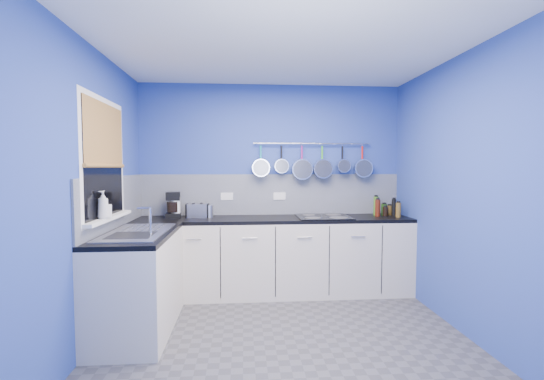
{
  "coord_description": "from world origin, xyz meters",
  "views": [
    {
      "loc": [
        -0.35,
        -3.07,
        1.48
      ],
      "look_at": [
        -0.05,
        0.75,
        1.25
      ],
      "focal_mm": 24.37,
      "sensor_mm": 36.0,
      "label": 1
    }
  ],
  "objects": [
    {
      "name": "condiment_1",
      "position": [
        1.38,
        1.32,
        0.97
      ],
      "size": [
        0.07,
        0.07,
        0.13
      ],
      "primitive_type": "cylinder",
      "color": "#265919",
      "rests_on": "worktop_back"
    },
    {
      "name": "cabinet_run_left",
      "position": [
        -1.3,
        0.3,
        0.43
      ],
      "size": [
        0.6,
        1.2,
        0.86
      ],
      "primitive_type": "cube",
      "color": "beige",
      "rests_on": "ground"
    },
    {
      "name": "wall_front",
      "position": [
        0.0,
        -1.51,
        1.25
      ],
      "size": [
        3.2,
        0.02,
        2.5
      ],
      "primitive_type": "cube",
      "color": "#2B4299",
      "rests_on": "ground"
    },
    {
      "name": "wall_back",
      "position": [
        0.0,
        1.51,
        1.25
      ],
      "size": [
        3.2,
        0.02,
        2.5
      ],
      "primitive_type": "cube",
      "color": "#2B4299",
      "rests_on": "ground"
    },
    {
      "name": "pan_1",
      "position": [
        0.12,
        1.44,
        1.6
      ],
      "size": [
        0.18,
        0.09,
        0.37
      ],
      "primitive_type": null,
      "color": "silver",
      "rests_on": "pot_rail"
    },
    {
      "name": "toaster",
      "position": [
        -0.89,
        1.28,
        0.98
      ],
      "size": [
        0.26,
        0.17,
        0.16
      ],
      "primitive_type": "cube",
      "rotation": [
        0.0,
        0.0,
        -0.13
      ],
      "color": "silver",
      "rests_on": "worktop_back"
    },
    {
      "name": "floor",
      "position": [
        0.0,
        0.0,
        -0.01
      ],
      "size": [
        3.2,
        3.0,
        0.02
      ],
      "primitive_type": "cube",
      "color": "#47474C",
      "rests_on": "ground"
    },
    {
      "name": "canister",
      "position": [
        -0.75,
        1.27,
        0.97
      ],
      "size": [
        0.11,
        0.11,
        0.15
      ],
      "primitive_type": "cylinder",
      "rotation": [
        0.0,
        0.0,
        0.1
      ],
      "color": "silver",
      "rests_on": "worktop_back"
    },
    {
      "name": "coffee_maker",
      "position": [
        -1.17,
        1.27,
        1.05
      ],
      "size": [
        0.19,
        0.21,
        0.3
      ],
      "primitive_type": null,
      "rotation": [
        0.0,
        0.0,
        0.12
      ],
      "color": "black",
      "rests_on": "worktop_back"
    },
    {
      "name": "pan_4",
      "position": [
        0.88,
        1.44,
        1.6
      ],
      "size": [
        0.17,
        0.13,
        0.36
      ],
      "primitive_type": null,
      "color": "silver",
      "rests_on": "pot_rail"
    },
    {
      "name": "condiment_0",
      "position": [
        1.44,
        1.31,
        0.96
      ],
      "size": [
        0.06,
        0.06,
        0.12
      ],
      "primitive_type": "cylinder",
      "color": "brown",
      "rests_on": "worktop_back"
    },
    {
      "name": "condiment_2",
      "position": [
        1.27,
        1.31,
        1.01
      ],
      "size": [
        0.06,
        0.06,
        0.23
      ],
      "primitive_type": "cylinder",
      "color": "#3F721E",
      "rests_on": "worktop_back"
    },
    {
      "name": "soap_bottle_a",
      "position": [
        -1.53,
        0.13,
        1.17
      ],
      "size": [
        0.12,
        0.12,
        0.24
      ],
      "primitive_type": "imported",
      "rotation": [
        0.0,
        0.0,
        -0.37
      ],
      "color": "white",
      "rests_on": "window_sill"
    },
    {
      "name": "pan_3",
      "position": [
        0.63,
        1.44,
        1.57
      ],
      "size": [
        0.24,
        0.11,
        0.43
      ],
      "primitive_type": null,
      "color": "silver",
      "rests_on": "pot_rail"
    },
    {
      "name": "backsplash_back",
      "position": [
        0.0,
        1.49,
        1.15
      ],
      "size": [
        3.2,
        0.02,
        0.5
      ],
      "primitive_type": "cube",
      "color": "#979BA5",
      "rests_on": "wall_back"
    },
    {
      "name": "mixer_tap",
      "position": [
        -1.14,
        0.12,
        1.03
      ],
      "size": [
        0.12,
        0.08,
        0.26
      ],
      "primitive_type": null,
      "color": "silver",
      "rests_on": "worktop_left"
    },
    {
      "name": "condiment_5",
      "position": [
        1.26,
        1.22,
        1.0
      ],
      "size": [
        0.06,
        0.06,
        0.2
      ],
      "primitive_type": "cylinder",
      "color": "#4C190C",
      "rests_on": "worktop_back"
    },
    {
      "name": "pan_2",
      "position": [
        0.37,
        1.44,
        1.56
      ],
      "size": [
        0.26,
        0.09,
        0.45
      ],
      "primitive_type": null,
      "color": "silver",
      "rests_on": "pot_rail"
    },
    {
      "name": "window_glass",
      "position": [
        -1.57,
        0.3,
        1.55
      ],
      "size": [
        0.01,
        0.9,
        1.0
      ],
      "primitive_type": "cube",
      "color": "black",
      "rests_on": "wall_left"
    },
    {
      "name": "socket_right",
      "position": [
        0.1,
        1.48,
        1.13
      ],
      "size": [
        0.15,
        0.01,
        0.09
      ],
      "primitive_type": "cube",
      "color": "white",
      "rests_on": "backsplash_back"
    },
    {
      "name": "worktop_back",
      "position": [
        0.0,
        1.2,
        0.88
      ],
      "size": [
        3.2,
        0.6,
        0.04
      ],
      "primitive_type": "cube",
      "color": "black",
      "rests_on": "cabinet_run_back"
    },
    {
      "name": "backsplash_left",
      "position": [
        -1.59,
        0.6,
        1.15
      ],
      "size": [
        0.02,
        1.8,
        0.5
      ],
      "primitive_type": "cube",
      "color": "#979BA5",
      "rests_on": "wall_left"
    },
    {
      "name": "window_sill",
      "position": [
        -1.55,
        0.3,
        1.04
      ],
      "size": [
        0.1,
        0.98,
        0.03
      ],
      "primitive_type": "cube",
      "color": "white",
      "rests_on": "wall_left"
    },
    {
      "name": "paper_towel",
      "position": [
        -1.13,
        1.27,
        1.02
      ],
      "size": [
        0.14,
        0.14,
        0.24
      ],
      "primitive_type": "cylinder",
      "rotation": [
        0.0,
        0.0,
        -0.34
      ],
      "color": "white",
      "rests_on": "worktop_back"
    },
    {
      "name": "soap_bottle_b",
      "position": [
        -1.53,
        0.17,
        1.14
      ],
      "size": [
        0.09,
        0.09,
        0.17
      ],
      "primitive_type": "imported",
      "rotation": [
        0.0,
        0.0,
        -0.19
      ],
      "color": "white",
      "rests_on": "window_sill"
    },
    {
      "name": "bamboo_blind",
      "position": [
        -1.56,
        0.3,
        1.77
      ],
      "size": [
        0.01,
        0.9,
        0.55
      ],
      "primitive_type": "cube",
      "color": "#9F6937",
      "rests_on": "wall_left"
    },
    {
      "name": "condiment_6",
      "position": [
        1.47,
        1.11,
        0.99
      ],
      "size": [
        0.06,
        0.06,
        0.17
      ],
      "primitive_type": "cylinder",
      "color": "brown",
      "rests_on": "worktop_back"
    },
    {
      "name": "cabinet_run_back",
      "position": [
        0.0,
        1.2,
        0.43
      ],
      "size": [
        3.2,
        0.6,
        0.86
      ],
      "primitive_type": "cube",
      "color": "beige",
      "rests_on": "ground"
    },
    {
      "name": "ceiling",
      "position": [
        0.0,
        0.0,
        2.51
      ],
      "size": [
        3.2,
        3.0,
        0.02
      ],
      "primitive_type": "cube",
      "color": "white",
      "rests_on": "ground"
    },
    {
      "name": "pan_0",
      "position": [
        -0.13,
        1.44,
        1.58
      ],
      "size": [
        0.22,
        0.11,
        0.41
      ],
      "primitive_type": null,
      "color": "silver",
      "rests_on": "pot_rail"
    },
    {
      "name": "hob",
      "position": [
        0.59,
        1.17,
        0.91
      ],
      "size": [
        0.62,
        0.54,
        0.01
      ],
      "primitive_type": "cube",
      "color": "black",
      "rests_on": "worktop_back"
    },
    {
      "name": "condiment_3",
      "position": [
        1.46,
        1.23,
        1.0
      ],
      "size": [
        0.05,
        0.05,
        0.2
      ],
      "primitive_type": "cylinder",
      "color": "black",
      "rests_on": "worktop_back"
    },
    {
      "name": "condiment_4",
      "position": [
        1.35,
        1.22,
        0.95
      ],
      "size": [
        0.06,
        0.06,
        0.11
      ],
      "primitive_type": "cylinder",
      "color": "black",
      "rests_on": "worktop_back"
    },
    {
      "name": "socket_left",
      "position": [
        -0.55,
        1.48,
        1.13
      ],
      "size": [
        0.15,
        0.01,
        0.09
      ],
      "primitive_type": "cube",
      "color": "white",
      "rests_on": "backsplash_back"
    },
    {
      "name": "pot_rail",
      "position": [
        0.5,
        1.45,
        1.78
      ],
      "size": [
        1.45,
        0.02,
        0.02
      ],
      "primitive_type": "cylinder",
      "rotation": [
        0.0,
        1.57,
        0.0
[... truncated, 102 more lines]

